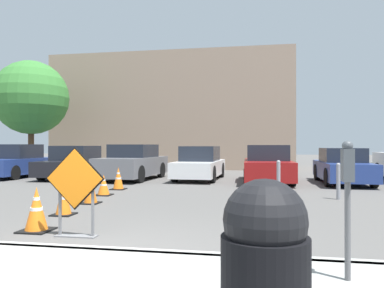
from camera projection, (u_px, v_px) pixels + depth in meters
The scene contains 20 objects.
ground_plane at pixel (203, 183), 14.90m from camera, with size 96.00×96.00×0.00m, color #565451.
curb_lip at pixel (95, 253), 5.06m from camera, with size 27.73×0.20×0.14m.
road_closed_sign at pixel (75, 187), 6.20m from camera, with size 1.04×0.20×1.49m.
traffic_cone_nearest at pixel (36, 210), 6.63m from camera, with size 0.53×0.53×0.78m.
traffic_cone_second at pixel (64, 198), 8.16m from camera, with size 0.46×0.46×0.74m.
traffic_cone_third at pixel (91, 189), 9.77m from camera, with size 0.47×0.47×0.81m.
traffic_cone_fourth at pixel (104, 185), 11.37m from camera, with size 0.48×0.48×0.63m.
traffic_cone_fifth at pixel (118, 179), 12.87m from camera, with size 0.49×0.49×0.77m.
parked_car_nearest at pixel (16, 162), 17.81m from camera, with size 1.88×4.14×1.57m.
parked_car_second at pixel (75, 163), 17.48m from camera, with size 2.06×4.66×1.50m.
parked_car_third at pixel (133, 163), 16.62m from camera, with size 2.19×4.43×1.56m.
parked_car_fourth at pixel (200, 164), 16.60m from camera, with size 1.91×4.41×1.48m.
parked_car_fifth at pixel (267, 165), 15.47m from camera, with size 2.01×4.57×1.53m.
parked_car_sixth at pixel (343, 167), 14.87m from camera, with size 1.80×4.29×1.41m.
trash_bin at pixel (265, 265), 2.51m from camera, with size 0.60×0.60×1.16m.
bollard_nearest at pixel (278, 178), 10.80m from camera, with size 0.12×0.12×1.09m.
bollard_second at pixel (338, 180), 10.51m from camera, with size 0.12×0.12×1.03m.
parking_meter at pixel (348, 185), 3.84m from camera, with size 0.11×0.15×1.43m.
building_facade_backdrop at pixel (174, 113), 25.88m from camera, with size 15.93×5.00×7.53m.
street_tree_behind_lot at pixel (31, 98), 20.98m from camera, with size 4.12×4.12×6.26m.
Camera 1 is at (2.18, -4.75, 1.53)m, focal length 35.00 mm.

